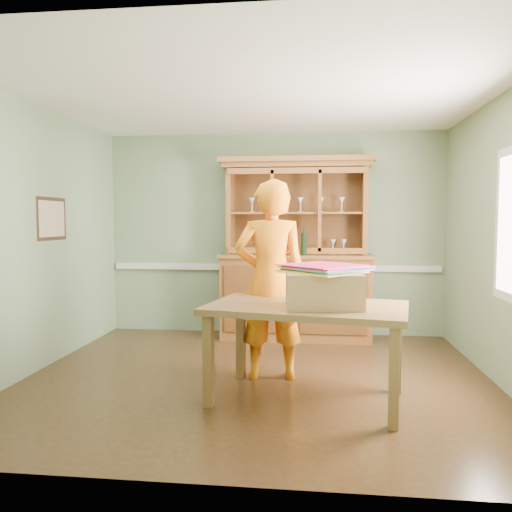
# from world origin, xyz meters

# --- Properties ---
(floor) EXTENTS (4.50, 4.50, 0.00)m
(floor) POSITION_xyz_m (0.00, 0.00, 0.00)
(floor) COLOR #432D15
(floor) RESTS_ON ground
(ceiling) EXTENTS (4.50, 4.50, 0.00)m
(ceiling) POSITION_xyz_m (0.00, 0.00, 2.70)
(ceiling) COLOR white
(ceiling) RESTS_ON wall_back
(wall_back) EXTENTS (4.50, 0.00, 4.50)m
(wall_back) POSITION_xyz_m (0.00, 2.00, 1.35)
(wall_back) COLOR gray
(wall_back) RESTS_ON floor
(wall_left) EXTENTS (0.00, 4.00, 4.00)m
(wall_left) POSITION_xyz_m (-2.25, 0.00, 1.35)
(wall_left) COLOR gray
(wall_left) RESTS_ON floor
(wall_right) EXTENTS (0.00, 4.00, 4.00)m
(wall_right) POSITION_xyz_m (2.25, 0.00, 1.35)
(wall_right) COLOR gray
(wall_right) RESTS_ON floor
(wall_front) EXTENTS (4.50, 0.00, 4.50)m
(wall_front) POSITION_xyz_m (0.00, -2.00, 1.35)
(wall_front) COLOR gray
(wall_front) RESTS_ON floor
(chair_rail) EXTENTS (4.41, 0.05, 0.08)m
(chair_rail) POSITION_xyz_m (0.00, 1.98, 0.90)
(chair_rail) COLOR silver
(chair_rail) RESTS_ON wall_back
(framed_map) EXTENTS (0.03, 0.60, 0.46)m
(framed_map) POSITION_xyz_m (-2.23, 0.30, 1.55)
(framed_map) COLOR #362215
(framed_map) RESTS_ON wall_left
(china_hutch) EXTENTS (1.99, 0.66, 2.34)m
(china_hutch) POSITION_xyz_m (0.31, 1.73, 0.82)
(china_hutch) COLOR brown
(china_hutch) RESTS_ON floor
(dining_table) EXTENTS (1.80, 1.28, 0.82)m
(dining_table) POSITION_xyz_m (0.48, -0.54, 0.72)
(dining_table) COLOR brown
(dining_table) RESTS_ON floor
(cardboard_box) EXTENTS (0.64, 0.53, 0.28)m
(cardboard_box) POSITION_xyz_m (0.62, -0.64, 0.96)
(cardboard_box) COLOR tan
(cardboard_box) RESTS_ON dining_table
(kite_stack) EXTENTS (0.77, 0.77, 0.06)m
(kite_stack) POSITION_xyz_m (0.63, -0.61, 1.14)
(kite_stack) COLOR #FDE377
(kite_stack) RESTS_ON cardboard_box
(person) EXTENTS (0.75, 0.54, 1.92)m
(person) POSITION_xyz_m (0.13, 0.03, 0.96)
(person) COLOR orange
(person) RESTS_ON floor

